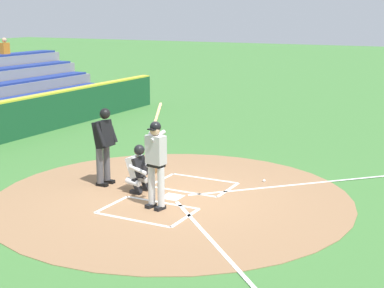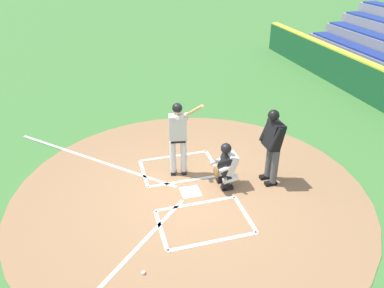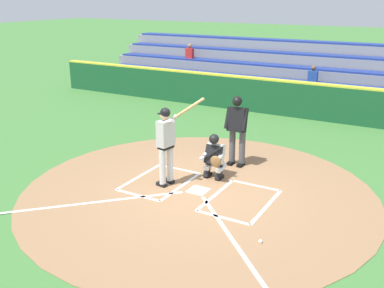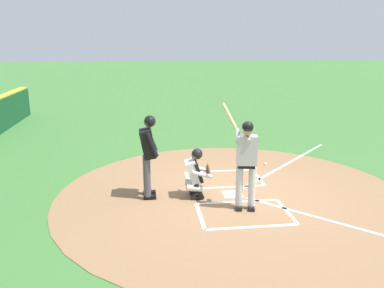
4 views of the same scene
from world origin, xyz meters
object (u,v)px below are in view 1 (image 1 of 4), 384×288
object	(u,v)px
catcher	(139,168)
batter	(156,158)
plate_umpire	(104,141)
baseball	(264,181)

from	to	relation	value
catcher	batter	bearing A→B (deg)	49.50
catcher	plate_umpire	xyz separation A→B (m)	(-0.11, -1.05, 0.49)
plate_umpire	catcher	bearing A→B (deg)	83.90
batter	baseball	size ratio (longest dim) A/B	28.76
baseball	catcher	bearing A→B (deg)	-47.37
batter	baseball	distance (m)	3.33
catcher	plate_umpire	size ratio (longest dim) A/B	0.61
batter	baseball	world-z (taller)	batter
plate_umpire	baseball	bearing A→B (deg)	120.73
catcher	baseball	bearing A→B (deg)	132.63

